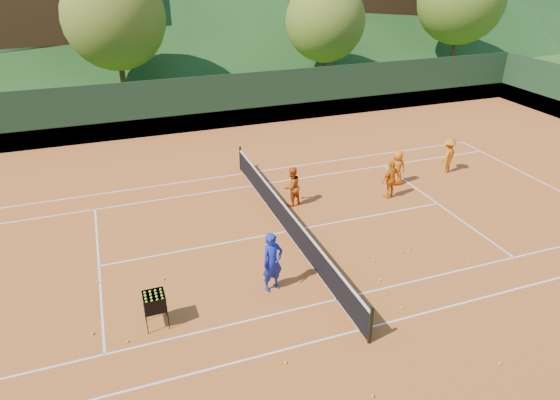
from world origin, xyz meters
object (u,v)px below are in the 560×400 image
object	(u,v)px
student_a	(292,186)
student_c	(397,168)
tennis_net	(287,219)
student_b	(391,179)
coach	(272,262)
chalet_left	(22,0)
ball_hopper	(155,302)
student_d	(448,155)

from	to	relation	value
student_a	student_c	bearing A→B (deg)	161.38
tennis_net	student_b	bearing A→B (deg)	13.42
coach	chalet_left	world-z (taller)	chalet_left
student_a	chalet_left	size ratio (longest dim) A/B	0.12
coach	chalet_left	xyz separation A→B (m)	(-8.43, 32.98, 4.70)
student_b	ball_hopper	bearing A→B (deg)	8.94
student_a	student_c	xyz separation A→B (m)	(4.89, 0.30, -0.04)
coach	student_b	distance (m)	7.67
ball_hopper	chalet_left	xyz separation A→B (m)	(-4.99, 33.44, 4.88)
coach	student_d	world-z (taller)	coach
student_c	tennis_net	bearing A→B (deg)	30.51
student_d	ball_hopper	world-z (taller)	student_d
tennis_net	ball_hopper	size ratio (longest dim) A/B	12.07
student_a	chalet_left	bearing A→B (deg)	-90.85
student_b	chalet_left	world-z (taller)	chalet_left
student_a	chalet_left	world-z (taller)	chalet_left
coach	student_d	bearing A→B (deg)	13.96
student_b	chalet_left	distance (m)	32.80
student_c	student_d	size ratio (longest dim) A/B	0.95
student_a	student_d	world-z (taller)	student_a
student_c	ball_hopper	world-z (taller)	student_c
coach	ball_hopper	distance (m)	3.47
student_c	ball_hopper	distance (m)	12.19
student_b	student_a	bearing A→B (deg)	-26.52
coach	tennis_net	world-z (taller)	coach
chalet_left	student_c	bearing A→B (deg)	-60.39
student_b	student_c	world-z (taller)	student_b
tennis_net	ball_hopper	xyz separation A→B (m)	(-5.01, -3.44, 0.25)
ball_hopper	chalet_left	size ratio (longest dim) A/B	0.07
coach	student_c	size ratio (longest dim) A/B	1.23
student_c	student_d	bearing A→B (deg)	-162.94
ball_hopper	chalet_left	bearing A→B (deg)	98.49
coach	chalet_left	bearing A→B (deg)	89.84
coach	student_a	size ratio (longest dim) A/B	1.17
student_b	ball_hopper	distance (m)	10.91
student_b	tennis_net	bearing A→B (deg)	-2.60
student_a	tennis_net	bearing A→B (deg)	42.17
student_b	student_d	distance (m)	4.02
student_d	ball_hopper	distance (m)	14.91
coach	student_b	world-z (taller)	coach
tennis_net	chalet_left	size ratio (longest dim) A/B	0.87
student_d	chalet_left	distance (m)	33.53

